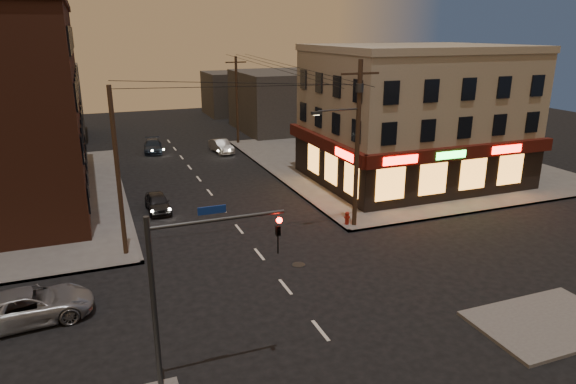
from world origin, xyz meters
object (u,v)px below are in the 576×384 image
suv_cross (29,306)px  sedan_far (153,146)px  sedan_near (158,202)px  sedan_mid (221,146)px  fire_hydrant (347,217)px

suv_cross → sedan_far: bearing=-21.6°
sedan_near → sedan_mid: bearing=60.9°
sedan_mid → fire_hydrant: sedan_mid is taller
sedan_far → sedan_near: bearing=-90.0°
sedan_mid → sedan_near: bearing=-125.3°
sedan_near → fire_hydrant: bearing=-34.9°
suv_cross → fire_hydrant: 18.15m
suv_cross → fire_hydrant: (17.47, 4.92, -0.11)m
sedan_far → fire_hydrant: 26.69m
sedan_near → sedan_mid: (8.30, 15.46, 0.03)m
sedan_mid → sedan_far: (-6.35, 2.62, -0.03)m
fire_hydrant → sedan_mid: bearing=95.8°
suv_cross → sedan_mid: (15.17, 27.56, -0.06)m
sedan_far → fire_hydrant: size_ratio=5.12×
sedan_near → suv_cross: bearing=-120.5°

